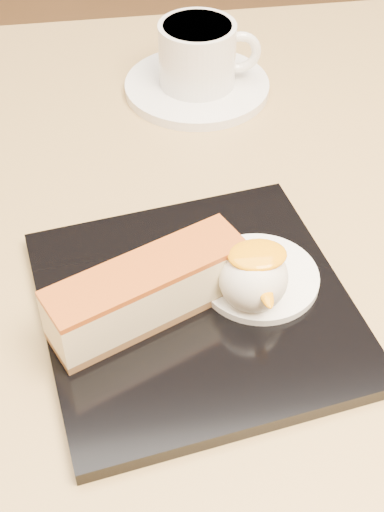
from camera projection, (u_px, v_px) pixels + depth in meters
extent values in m
cylinder|color=black|center=(174.00, 468.00, 0.84)|extent=(0.08, 0.08, 0.66)
cube|color=olive|center=(167.00, 260.00, 0.60)|extent=(0.80, 0.80, 0.04)
cube|color=black|center=(196.00, 308.00, 0.52)|extent=(0.25, 0.25, 0.01)
cube|color=brown|center=(149.00, 310.00, 0.51)|extent=(0.15, 0.09, 0.01)
cube|color=beige|center=(148.00, 290.00, 0.50)|extent=(0.15, 0.09, 0.04)
cube|color=#944410|center=(146.00, 270.00, 0.48)|extent=(0.15, 0.09, 0.00)
cylinder|color=white|center=(259.00, 277.00, 0.53)|extent=(0.09, 0.09, 0.01)
sphere|color=white|center=(253.00, 278.00, 0.50)|extent=(0.05, 0.05, 0.05)
ellipsoid|color=orange|center=(257.00, 255.00, 0.49)|extent=(0.04, 0.03, 0.01)
ellipsoid|color=#2B8332|center=(215.00, 259.00, 0.54)|extent=(0.02, 0.01, 0.00)
ellipsoid|color=#2B8332|center=(226.00, 253.00, 0.55)|extent=(0.02, 0.02, 0.00)
ellipsoid|color=#2B8332|center=(204.00, 253.00, 0.55)|extent=(0.01, 0.02, 0.00)
cylinder|color=white|center=(197.00, 87.00, 0.74)|extent=(0.15, 0.15, 0.01)
cylinder|color=white|center=(197.00, 55.00, 0.72)|extent=(0.08, 0.08, 0.06)
cylinder|color=black|center=(197.00, 27.00, 0.69)|extent=(0.07, 0.07, 0.00)
torus|color=white|center=(239.00, 52.00, 0.72)|extent=(0.05, 0.01, 0.04)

